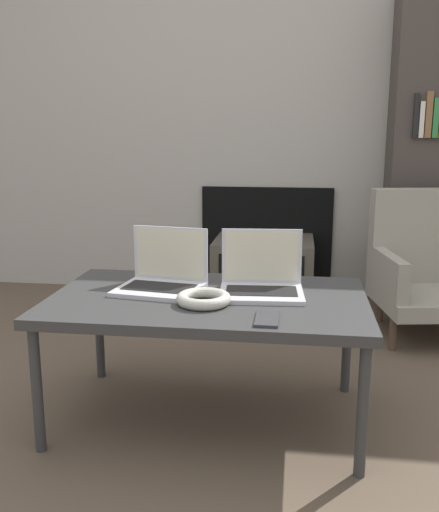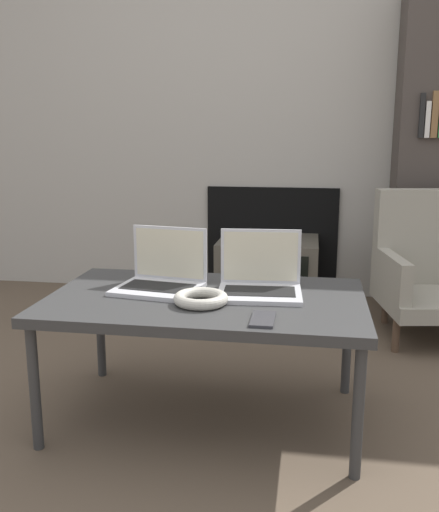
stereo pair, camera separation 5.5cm
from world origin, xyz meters
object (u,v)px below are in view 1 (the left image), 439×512
object	(u,v)px
laptop_left	(163,277)
laptop_right	(261,280)
headphones	(202,299)
tv	(264,272)
armchair	(433,266)
phone	(267,319)

from	to	relation	value
laptop_left	laptop_right	distance (m)	0.37
headphones	tv	size ratio (longest dim) A/B	0.32
tv	laptop_right	bearing A→B (deg)	-86.97
tv	armchair	bearing A→B (deg)	-21.56
armchair	phone	bearing A→B (deg)	-130.43
laptop_left	phone	distance (m)	0.51
laptop_right	tv	size ratio (longest dim) A/B	0.53
phone	laptop_left	bearing A→B (deg)	142.34
laptop_right	armchair	bearing A→B (deg)	46.72
laptop_left	tv	world-z (taller)	laptop_left
armchair	laptop_right	bearing A→B (deg)	-138.91
headphones	armchair	world-z (taller)	armchair
laptop_right	phone	xyz separation A→B (m)	(0.04, -0.31, -0.04)
phone	tv	size ratio (longest dim) A/B	0.25
headphones	laptop_left	bearing A→B (deg)	135.74
laptop_right	headphones	world-z (taller)	laptop_right
headphones	armchair	bearing A→B (deg)	49.36
tv	phone	bearing A→B (deg)	-86.21
laptop_left	armchair	size ratio (longest dim) A/B	0.44
laptop_right	armchair	world-z (taller)	armchair
laptop_right	armchair	xyz separation A→B (m)	(0.83, 1.02, -0.16)
headphones	phone	bearing A→B (deg)	-31.54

